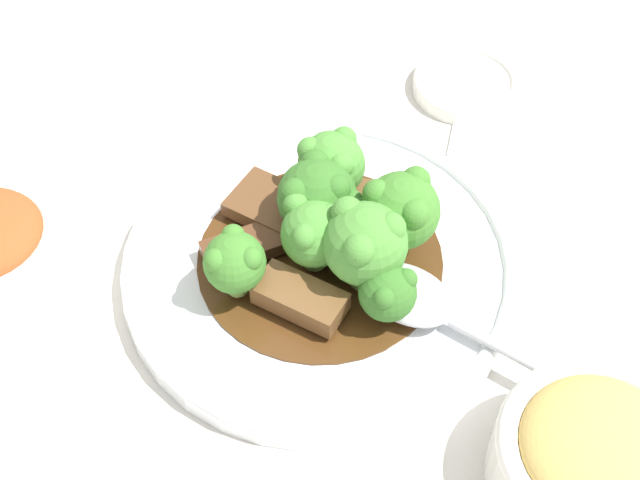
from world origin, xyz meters
name	(u,v)px	position (x,y,z in m)	size (l,w,h in m)	color
ground_plane	(320,273)	(0.00, 0.00, 0.00)	(4.00, 4.00, 0.00)	silver
main_plate	(320,264)	(0.00, 0.00, 0.01)	(0.25, 0.25, 0.02)	white
beef_strip_0	(271,205)	(-0.05, 0.02, 0.02)	(0.05, 0.04, 0.01)	brown
beef_strip_1	(300,298)	(0.01, -0.04, 0.03)	(0.06, 0.03, 0.01)	brown
beef_strip_2	(243,247)	(-0.04, -0.02, 0.02)	(0.05, 0.05, 0.01)	#56331E
beef_strip_3	(373,205)	(0.01, 0.05, 0.03)	(0.06, 0.05, 0.01)	brown
broccoli_floret_0	(353,226)	(0.02, 0.01, 0.04)	(0.04, 0.04, 0.04)	#7FA84C
broccoli_floret_1	(309,231)	(0.00, -0.01, 0.05)	(0.04, 0.04, 0.05)	#7FA84C
broccoli_floret_2	(331,164)	(-0.02, 0.05, 0.05)	(0.04, 0.04, 0.05)	#7FA84C
broccoli_floret_3	(235,262)	(-0.03, -0.05, 0.05)	(0.04, 0.04, 0.05)	#7FA84C
broccoli_floret_4	(388,292)	(0.05, -0.02, 0.04)	(0.03, 0.03, 0.04)	#7FA84C
broccoli_floret_5	(401,209)	(0.04, 0.03, 0.05)	(0.05, 0.05, 0.06)	#8EB756
broccoli_floret_6	(317,196)	(-0.01, 0.02, 0.05)	(0.05, 0.05, 0.05)	#8EB756
broccoli_floret_7	(365,243)	(0.03, -0.01, 0.06)	(0.05, 0.05, 0.06)	#7FA84C
serving_spoon	(440,312)	(0.08, -0.01, 0.03)	(0.23, 0.06, 0.01)	silver
side_bowl_appetizer	(594,459)	(0.19, -0.06, 0.03)	(0.11, 0.11, 0.06)	white
sauce_dish	(465,84)	(0.02, 0.21, 0.01)	(0.08, 0.08, 0.01)	white
paper_napkin	(526,142)	(0.08, 0.17, 0.00)	(0.13, 0.12, 0.01)	white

